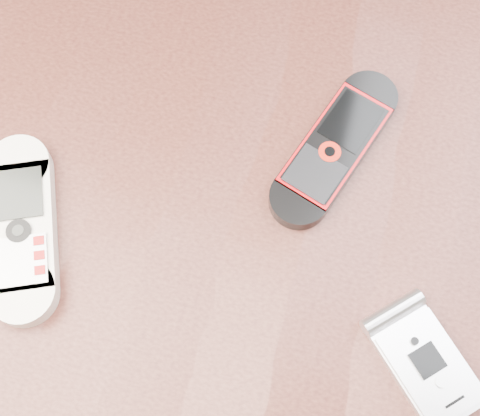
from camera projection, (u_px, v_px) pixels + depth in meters
name	position (u px, v px, depth m)	size (l,w,h in m)	color
ground	(237.00, 356.00, 1.20)	(4.00, 4.00, 0.00)	#472B19
table	(235.00, 252.00, 0.60)	(1.20, 0.80, 0.75)	black
nokia_white	(22.00, 227.00, 0.49)	(0.05, 0.15, 0.02)	silver
nokia_black_red	(335.00, 147.00, 0.51)	(0.05, 0.15, 0.01)	black
motorola_razr	(427.00, 365.00, 0.45)	(0.05, 0.09, 0.01)	silver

